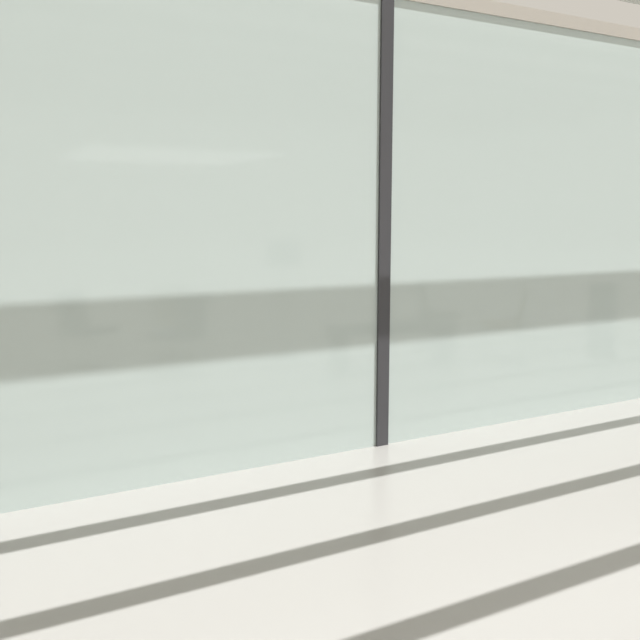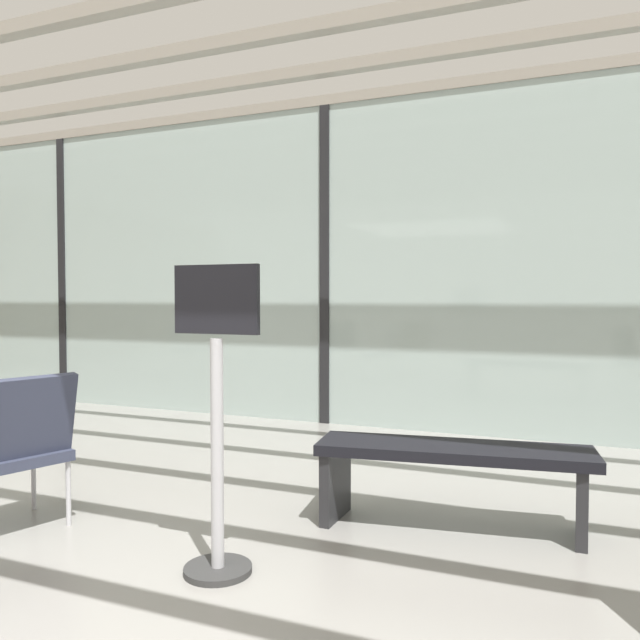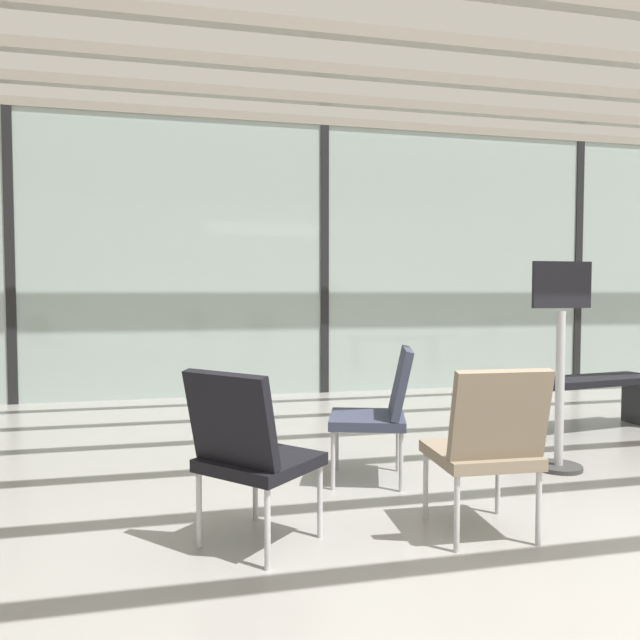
{
  "view_description": "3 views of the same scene",
  "coord_description": "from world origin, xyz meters",
  "px_view_note": "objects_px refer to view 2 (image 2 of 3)",
  "views": [
    {
      "loc": [
        -2.96,
        0.75,
        1.72
      ],
      "look_at": [
        0.24,
        6.56,
        0.77
      ],
      "focal_mm": 40.64,
      "sensor_mm": 36.0,
      "label": 1
    },
    {
      "loc": [
        2.43,
        -0.76,
        1.29
      ],
      "look_at": [
        0.36,
        4.17,
        1.1
      ],
      "focal_mm": 35.24,
      "sensor_mm": 36.0,
      "label": 2
    },
    {
      "loc": [
        -1.65,
        -1.89,
        1.23
      ],
      "look_at": [
        0.56,
        7.88,
        0.75
      ],
      "focal_mm": 33.44,
      "sensor_mm": 36.0,
      "label": 3
    }
  ],
  "objects_px": {
    "waiting_bench": "(453,464)",
    "info_sign": "(217,429)",
    "parked_airplane": "(354,246)",
    "lounge_chair_2": "(20,442)"
  },
  "relations": [
    {
      "from": "info_sign",
      "to": "lounge_chair_2",
      "type": "bearing_deg",
      "value": 178.37
    },
    {
      "from": "waiting_bench",
      "to": "info_sign",
      "type": "distance_m",
      "value": 1.37
    },
    {
      "from": "lounge_chair_2",
      "to": "waiting_bench",
      "type": "bearing_deg",
      "value": 130.81
    },
    {
      "from": "parked_airplane",
      "to": "info_sign",
      "type": "bearing_deg",
      "value": -74.25
    },
    {
      "from": "parked_airplane",
      "to": "waiting_bench",
      "type": "relative_size",
      "value": 7.65
    },
    {
      "from": "lounge_chair_2",
      "to": "waiting_bench",
      "type": "height_order",
      "value": "lounge_chair_2"
    },
    {
      "from": "waiting_bench",
      "to": "info_sign",
      "type": "xyz_separation_m",
      "value": [
        -0.91,
        -0.98,
        0.32
      ]
    },
    {
      "from": "parked_airplane",
      "to": "lounge_chair_2",
      "type": "distance_m",
      "value": 9.11
    },
    {
      "from": "parked_airplane",
      "to": "info_sign",
      "type": "relative_size",
      "value": 8.19
    },
    {
      "from": "parked_airplane",
      "to": "info_sign",
      "type": "distance_m",
      "value": 9.37
    }
  ]
}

